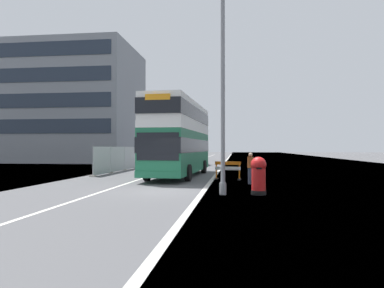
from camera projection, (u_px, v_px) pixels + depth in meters
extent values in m
cube|color=#4C4C4F|center=(158.00, 192.00, 16.25)|extent=(140.00, 280.00, 0.10)
cube|color=#B2AFA8|center=(203.00, 192.00, 16.00)|extent=(0.24, 196.00, 0.01)
cube|color=silver|center=(107.00, 190.00, 16.55)|extent=(0.16, 168.00, 0.01)
cube|color=#1E6B47|center=(180.00, 152.00, 24.57)|extent=(3.06, 11.59, 2.71)
cube|color=white|center=(180.00, 129.00, 24.59)|extent=(3.06, 11.59, 0.40)
cube|color=white|center=(180.00, 115.00, 24.60)|extent=(3.03, 11.48, 1.59)
cube|color=black|center=(180.00, 146.00, 24.58)|extent=(3.09, 11.71, 0.87)
cube|color=black|center=(180.00, 115.00, 24.60)|extent=(3.08, 11.65, 0.87)
cube|color=black|center=(158.00, 146.00, 18.90)|extent=(2.31, 0.17, 1.49)
cube|color=orange|center=(158.00, 97.00, 18.93)|extent=(1.38, 0.13, 0.32)
cube|color=#1E6B47|center=(180.00, 169.00, 24.56)|extent=(3.09, 11.71, 0.36)
cylinder|color=black|center=(147.00, 172.00, 21.27)|extent=(0.35, 1.01, 1.00)
cylinder|color=black|center=(188.00, 173.00, 20.84)|extent=(0.35, 1.01, 1.00)
cylinder|color=black|center=(172.00, 166.00, 27.89)|extent=(0.35, 1.01, 1.00)
cylinder|color=black|center=(204.00, 167.00, 27.46)|extent=(0.35, 1.01, 1.00)
cylinder|color=gray|center=(223.00, 94.00, 15.00)|extent=(0.18, 0.18, 8.51)
cylinder|color=gray|center=(223.00, 189.00, 14.96)|extent=(0.29, 0.29, 0.50)
cylinder|color=black|center=(259.00, 192.00, 14.97)|extent=(0.64, 0.64, 0.18)
cylinder|color=red|center=(259.00, 177.00, 14.98)|extent=(0.59, 0.59, 1.08)
sphere|color=red|center=(259.00, 165.00, 14.99)|extent=(0.66, 0.66, 0.66)
cube|color=black|center=(259.00, 168.00, 14.68)|extent=(0.22, 0.03, 0.07)
cube|color=orange|center=(228.00, 163.00, 21.92)|extent=(1.59, 0.41, 0.20)
cube|color=white|center=(228.00, 168.00, 21.92)|extent=(1.59, 0.41, 0.20)
cube|color=orange|center=(216.00, 171.00, 22.15)|extent=(0.08, 0.08, 1.02)
cube|color=black|center=(216.00, 179.00, 22.15)|extent=(0.23, 0.46, 0.08)
cube|color=orange|center=(239.00, 172.00, 21.68)|extent=(0.08, 0.08, 1.02)
cube|color=black|center=(239.00, 179.00, 21.67)|extent=(0.23, 0.46, 0.08)
cube|color=#A8AAAD|center=(102.00, 160.00, 25.76)|extent=(0.04, 3.26, 2.00)
cube|color=#A8AAAD|center=(118.00, 159.00, 29.13)|extent=(0.04, 3.26, 2.00)
cube|color=#A8AAAD|center=(130.00, 158.00, 32.51)|extent=(0.04, 3.26, 2.00)
cube|color=#A8AAAD|center=(140.00, 157.00, 35.88)|extent=(0.04, 3.26, 2.00)
cube|color=#A8AAAD|center=(148.00, 156.00, 39.25)|extent=(0.04, 3.26, 2.00)
cylinder|color=#939699|center=(93.00, 161.00, 24.07)|extent=(0.06, 0.06, 2.10)
cube|color=gray|center=(93.00, 176.00, 24.06)|extent=(0.44, 0.20, 0.12)
cylinder|color=#939699|center=(110.00, 160.00, 27.44)|extent=(0.06, 0.06, 2.10)
cube|color=gray|center=(110.00, 172.00, 27.43)|extent=(0.44, 0.20, 0.12)
cylinder|color=#939699|center=(124.00, 158.00, 30.82)|extent=(0.06, 0.06, 2.10)
cube|color=gray|center=(124.00, 170.00, 30.81)|extent=(0.44, 0.20, 0.12)
cylinder|color=#939699|center=(135.00, 157.00, 34.19)|extent=(0.06, 0.06, 2.10)
cube|color=gray|center=(135.00, 168.00, 34.18)|extent=(0.44, 0.20, 0.12)
cylinder|color=#939699|center=(144.00, 156.00, 37.57)|extent=(0.06, 0.06, 2.10)
cube|color=gray|center=(144.00, 166.00, 37.56)|extent=(0.44, 0.20, 0.12)
cylinder|color=#939699|center=(152.00, 156.00, 40.94)|extent=(0.06, 0.06, 2.10)
cube|color=gray|center=(152.00, 164.00, 40.93)|extent=(0.44, 0.20, 0.12)
cube|color=navy|center=(197.00, 158.00, 39.96)|extent=(1.76, 4.43, 1.29)
cube|color=black|center=(197.00, 149.00, 39.97)|extent=(1.62, 2.43, 0.78)
cylinder|color=black|center=(205.00, 162.00, 41.20)|extent=(0.20, 0.60, 0.60)
cylinder|color=black|center=(190.00, 162.00, 41.42)|extent=(0.20, 0.60, 0.60)
cylinder|color=black|center=(203.00, 163.00, 38.48)|extent=(0.20, 0.60, 0.60)
cylinder|color=black|center=(187.00, 163.00, 38.70)|extent=(0.20, 0.60, 0.60)
cube|color=silver|center=(184.00, 156.00, 50.10)|extent=(1.77, 4.15, 1.17)
cube|color=black|center=(184.00, 149.00, 50.11)|extent=(1.63, 2.29, 0.77)
cylinder|color=black|center=(192.00, 159.00, 51.26)|extent=(0.20, 0.60, 0.60)
cylinder|color=black|center=(179.00, 159.00, 51.48)|extent=(0.20, 0.60, 0.60)
cylinder|color=black|center=(189.00, 160.00, 48.71)|extent=(0.20, 0.60, 0.60)
cylinder|color=black|center=(176.00, 160.00, 48.92)|extent=(0.20, 0.60, 0.60)
cube|color=black|center=(194.00, 155.00, 56.63)|extent=(1.86, 4.22, 1.22)
cube|color=black|center=(194.00, 149.00, 56.64)|extent=(1.71, 2.32, 0.67)
cylinder|color=black|center=(201.00, 158.00, 57.81)|extent=(0.20, 0.60, 0.60)
cylinder|color=black|center=(189.00, 158.00, 58.03)|extent=(0.20, 0.60, 0.60)
cylinder|color=black|center=(199.00, 158.00, 55.21)|extent=(0.20, 0.60, 0.60)
cylinder|color=black|center=(187.00, 158.00, 55.44)|extent=(0.20, 0.60, 0.60)
cylinder|color=#4C3D2D|center=(123.00, 149.00, 55.00)|extent=(0.30, 0.30, 3.43)
cylinder|color=#4C3D2D|center=(126.00, 140.00, 55.05)|extent=(1.17, 0.35, 0.83)
cylinder|color=#4C3D2D|center=(124.00, 143.00, 55.50)|extent=(0.20, 1.08, 0.95)
cylinder|color=#4C3D2D|center=(121.00, 137.00, 55.59)|extent=(0.97, 1.20, 1.77)
cylinder|color=#4C3D2D|center=(119.00, 137.00, 54.64)|extent=(1.11, 1.05, 1.29)
cylinder|color=#4C3D2D|center=(123.00, 143.00, 54.06)|extent=(0.78, 1.94, 1.27)
cylinder|color=#2D3342|center=(251.00, 176.00, 19.30)|extent=(0.29, 0.29, 0.88)
cylinder|color=#99471E|center=(251.00, 162.00, 19.31)|extent=(0.34, 0.34, 0.61)
sphere|color=tan|center=(251.00, 155.00, 19.31)|extent=(0.22, 0.22, 0.22)
cube|color=gray|center=(55.00, 106.00, 50.71)|extent=(23.01, 13.66, 15.89)
cube|color=#232D3D|center=(27.00, 126.00, 43.87)|extent=(21.63, 0.08, 1.78)
cube|color=#232D3D|center=(27.00, 101.00, 43.90)|extent=(21.63, 0.08, 1.78)
cube|color=#232D3D|center=(27.00, 75.00, 43.93)|extent=(21.63, 0.08, 1.78)
cube|color=#232D3D|center=(27.00, 49.00, 43.97)|extent=(21.63, 0.08, 1.78)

